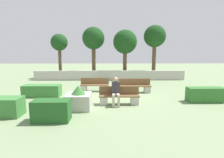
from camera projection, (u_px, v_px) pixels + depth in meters
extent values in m
plane|color=gray|center=(110.00, 96.00, 10.03)|extent=(60.00, 60.00, 0.00)
cube|color=#B7B2A8|center=(110.00, 75.00, 15.70)|extent=(13.45, 0.30, 0.85)
cube|color=brown|center=(119.00, 96.00, 8.31)|extent=(1.93, 0.44, 0.05)
cube|color=brown|center=(119.00, 90.00, 8.52)|extent=(1.93, 0.04, 0.40)
cube|color=#B7B2A8|center=(104.00, 100.00, 8.33)|extent=(0.36, 0.40, 0.39)
cube|color=#B7B2A8|center=(135.00, 100.00, 8.36)|extent=(0.36, 0.40, 0.39)
cube|color=brown|center=(133.00, 86.00, 10.76)|extent=(2.16, 0.44, 0.05)
cube|color=brown|center=(133.00, 82.00, 10.97)|extent=(2.16, 0.04, 0.40)
cube|color=#B7B2A8|center=(120.00, 90.00, 10.78)|extent=(0.36, 0.40, 0.39)
cube|color=#B7B2A8|center=(147.00, 89.00, 10.81)|extent=(0.36, 0.40, 0.39)
cube|color=brown|center=(95.00, 85.00, 11.10)|extent=(1.81, 0.44, 0.05)
cube|color=brown|center=(95.00, 81.00, 11.30)|extent=(1.81, 0.04, 0.40)
cube|color=#B7B2A8|center=(84.00, 88.00, 11.12)|extent=(0.36, 0.40, 0.39)
cube|color=#B7B2A8|center=(105.00, 88.00, 11.14)|extent=(0.36, 0.40, 0.39)
cube|color=#B2A893|center=(114.00, 95.00, 8.09)|extent=(0.14, 0.46, 0.13)
cube|color=#B2A893|center=(118.00, 95.00, 8.09)|extent=(0.14, 0.46, 0.13)
cube|color=#B2A893|center=(113.00, 101.00, 7.89)|extent=(0.11, 0.11, 0.57)
cube|color=#B2A893|center=(119.00, 101.00, 7.90)|extent=(0.11, 0.11, 0.57)
cube|color=#333338|center=(116.00, 87.00, 8.28)|extent=(0.38, 0.22, 0.54)
sphere|color=tan|center=(116.00, 79.00, 8.20)|extent=(0.21, 0.21, 0.21)
cube|color=maroon|center=(116.00, 87.00, 8.16)|extent=(0.06, 0.01, 0.35)
cube|color=#33702D|center=(206.00, 95.00, 8.76)|extent=(1.82, 0.62, 0.73)
cube|color=#3D7A38|center=(42.00, 91.00, 9.83)|extent=(2.04, 0.75, 0.66)
cube|color=#235623|center=(52.00, 111.00, 6.30)|extent=(1.31, 0.66, 0.78)
cube|color=#B7B2A8|center=(79.00, 101.00, 7.70)|extent=(1.07, 1.07, 0.66)
cone|color=#387533|center=(78.00, 90.00, 7.62)|extent=(0.64, 0.64, 0.37)
cylinder|color=brown|center=(60.00, 62.00, 17.16)|extent=(0.32, 0.32, 3.00)
sphere|color=#194219|center=(59.00, 42.00, 16.87)|extent=(1.62, 1.62, 1.62)
cylinder|color=brown|center=(94.00, 61.00, 17.06)|extent=(0.37, 0.37, 3.23)
sphere|color=#194219|center=(93.00, 38.00, 16.73)|extent=(2.13, 2.13, 2.13)
cylinder|color=brown|center=(125.00, 64.00, 16.58)|extent=(0.36, 0.36, 2.84)
sphere|color=#194219|center=(125.00, 42.00, 16.27)|extent=(2.22, 2.22, 2.22)
cylinder|color=brown|center=(154.00, 60.00, 17.00)|extent=(0.37, 0.37, 3.43)
sphere|color=#194219|center=(155.00, 36.00, 16.66)|extent=(2.09, 2.09, 2.09)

